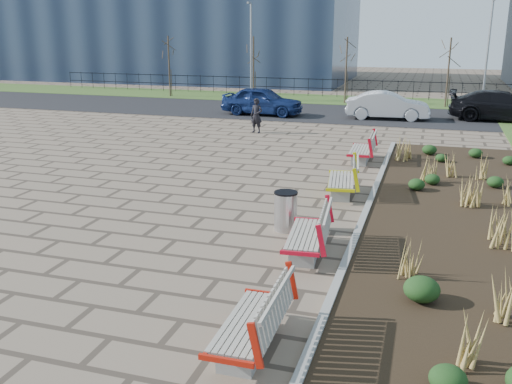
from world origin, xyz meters
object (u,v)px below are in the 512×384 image
(bench_a, at_px, (249,319))
(lamp_west, at_px, (251,53))
(bench_d, at_px, (361,148))
(bench_c, at_px, (341,178))
(lamp_east, at_px, (487,56))
(car_black, at_px, (502,106))
(car_blue, at_px, (262,101))
(litter_bin, at_px, (286,211))
(pedestrian, at_px, (256,116))
(car_silver, at_px, (388,106))
(bench_b, at_px, (306,232))

(bench_a, relative_size, lamp_west, 0.35)
(bench_a, relative_size, bench_d, 1.00)
(bench_c, bearing_deg, lamp_east, 67.93)
(bench_a, relative_size, car_black, 0.40)
(bench_c, distance_m, lamp_east, 20.38)
(car_blue, relative_size, car_black, 0.85)
(bench_d, xyz_separation_m, car_black, (5.67, 11.19, 0.27))
(bench_c, xyz_separation_m, bench_d, (0.00, 4.38, 0.00))
(bench_d, bearing_deg, lamp_west, 118.86)
(bench_d, xyz_separation_m, car_blue, (-6.56, 9.57, 0.27))
(litter_bin, distance_m, pedestrian, 12.90)
(car_silver, distance_m, lamp_west, 10.69)
(litter_bin, height_order, car_blue, car_blue)
(bench_d, relative_size, lamp_west, 0.35)
(bench_a, bearing_deg, car_black, 76.20)
(bench_c, bearing_deg, pedestrian, 113.31)
(pedestrian, distance_m, lamp_east, 15.10)
(lamp_east, bearing_deg, pedestrian, -133.47)
(bench_c, relative_size, lamp_west, 0.35)
(bench_a, bearing_deg, pedestrian, 106.35)
(car_black, distance_m, lamp_east, 4.66)
(pedestrian, relative_size, car_blue, 0.36)
(bench_c, xyz_separation_m, lamp_west, (-9.00, 19.59, 2.54))
(bench_a, height_order, lamp_west, lamp_west)
(bench_a, distance_m, bench_b, 3.90)
(lamp_west, bearing_deg, bench_c, -65.33)
(lamp_west, bearing_deg, litter_bin, -70.29)
(bench_d, bearing_deg, bench_a, -91.75)
(lamp_east, bearing_deg, car_black, -80.58)
(bench_d, bearing_deg, car_black, 61.40)
(car_silver, distance_m, lamp_east, 7.49)
(litter_bin, bearing_deg, car_silver, 87.22)
(litter_bin, relative_size, lamp_west, 0.15)
(bench_b, xyz_separation_m, bench_d, (0.00, 9.04, 0.00))
(bench_c, height_order, bench_d, same)
(bench_a, relative_size, car_silver, 0.50)
(bench_b, distance_m, bench_d, 9.04)
(litter_bin, bearing_deg, lamp_west, 109.71)
(car_blue, distance_m, lamp_west, 6.56)
(pedestrian, bearing_deg, bench_d, -30.34)
(car_blue, bearing_deg, lamp_east, -60.88)
(lamp_west, bearing_deg, lamp_east, 0.00)
(bench_a, distance_m, pedestrian, 18.10)
(car_silver, bearing_deg, lamp_east, -47.34)
(bench_d, distance_m, car_black, 12.55)
(litter_bin, distance_m, lamp_east, 23.79)
(bench_b, xyz_separation_m, pedestrian, (-5.27, 13.42, 0.28))
(bench_b, height_order, bench_c, same)
(bench_d, relative_size, pedestrian, 1.35)
(car_black, relative_size, lamp_east, 0.87)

